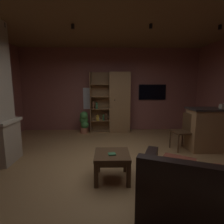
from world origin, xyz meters
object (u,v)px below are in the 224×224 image
at_px(coffee_table, 112,159).
at_px(wall_mounted_tv, 152,92).
at_px(potted_floor_plant, 84,121).
at_px(kitchen_bar_counter, 218,129).
at_px(leather_couch, 209,197).
at_px(bookshelf_cabinet, 117,103).
at_px(tissue_box, 223,106).
at_px(dining_chair, 184,129).
at_px(table_book_0, 112,154).

bearing_deg(coffee_table, wall_mounted_tv, 65.42).
bearing_deg(potted_floor_plant, kitchen_bar_counter, -24.65).
bearing_deg(wall_mounted_tv, leather_couch, -95.11).
distance_m(bookshelf_cabinet, kitchen_bar_counter, 3.06).
distance_m(tissue_box, dining_chair, 1.03).
distance_m(tissue_box, table_book_0, 3.03).
bearing_deg(bookshelf_cabinet, wall_mounted_tv, 9.43).
xyz_separation_m(tissue_box, coffee_table, (-2.68, -1.21, -0.75)).
xyz_separation_m(kitchen_bar_counter, leather_couch, (-1.54, -2.25, -0.23)).
relative_size(potted_floor_plant, wall_mounted_tv, 0.78).
relative_size(dining_chair, wall_mounted_tv, 0.96).
xyz_separation_m(kitchen_bar_counter, wall_mounted_tv, (-1.16, 2.01, 0.83)).
relative_size(bookshelf_cabinet, leather_couch, 1.13).
relative_size(leather_couch, table_book_0, 14.48).
height_order(kitchen_bar_counter, leather_couch, kitchen_bar_counter).
relative_size(tissue_box, table_book_0, 0.96).
bearing_deg(kitchen_bar_counter, potted_floor_plant, 155.35).
bearing_deg(bookshelf_cabinet, dining_chair, -47.58).
relative_size(dining_chair, potted_floor_plant, 1.24).
height_order(kitchen_bar_counter, potted_floor_plant, kitchen_bar_counter).
bearing_deg(potted_floor_plant, bookshelf_cabinet, 9.01).
bearing_deg(bookshelf_cabinet, potted_floor_plant, -170.99).
relative_size(bookshelf_cabinet, coffee_table, 3.43).
height_order(table_book_0, dining_chair, dining_chair).
xyz_separation_m(bookshelf_cabinet, dining_chair, (1.60, -1.75, -0.48)).
distance_m(kitchen_bar_counter, wall_mounted_tv, 2.47).
distance_m(leather_couch, table_book_0, 1.46).
relative_size(tissue_box, leather_couch, 0.07).
distance_m(table_book_0, dining_chair, 2.32).
xyz_separation_m(bookshelf_cabinet, tissue_box, (2.43, -1.89, 0.11)).
xyz_separation_m(bookshelf_cabinet, table_book_0, (-0.25, -3.15, -0.53)).
relative_size(table_book_0, dining_chair, 0.14).
bearing_deg(bookshelf_cabinet, tissue_box, -37.87).
bearing_deg(dining_chair, bookshelf_cabinet, 132.42).
distance_m(tissue_box, leather_couch, 2.78).
height_order(tissue_box, leather_couch, tissue_box).
relative_size(kitchen_bar_counter, leather_couch, 0.82).
height_order(leather_couch, potted_floor_plant, leather_couch).
relative_size(coffee_table, dining_chair, 0.65).
bearing_deg(dining_chair, potted_floor_plant, 149.89).
xyz_separation_m(bookshelf_cabinet, kitchen_bar_counter, (2.43, -1.80, -0.47)).
bearing_deg(leather_couch, dining_chair, 72.82).
xyz_separation_m(coffee_table, dining_chair, (1.84, 1.35, 0.16)).
relative_size(kitchen_bar_counter, dining_chair, 1.62).
distance_m(coffee_table, potted_floor_plant, 3.05).
distance_m(kitchen_bar_counter, tissue_box, 0.59).
bearing_deg(dining_chair, coffee_table, -143.85).
bearing_deg(kitchen_bar_counter, leather_couch, -124.37).
bearing_deg(potted_floor_plant, dining_chair, -30.11).
relative_size(kitchen_bar_counter, tissue_box, 12.43).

